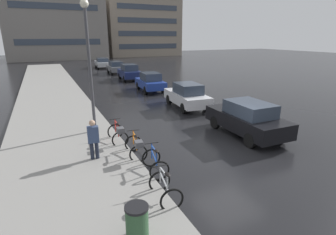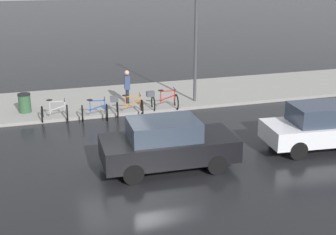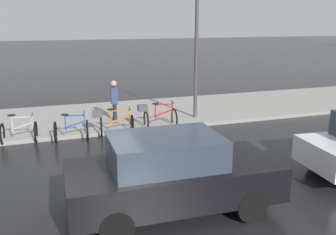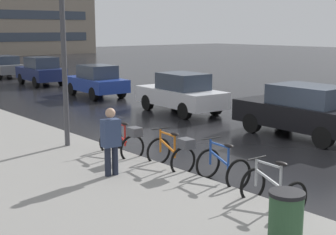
% 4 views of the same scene
% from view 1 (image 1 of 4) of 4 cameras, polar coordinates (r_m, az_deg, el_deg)
% --- Properties ---
extents(ground_plane, '(140.00, 140.00, 0.00)m').
position_cam_1_polar(ground_plane, '(10.98, 13.38, -7.65)').
color(ground_plane, black).
extents(sidewalk_kerb, '(4.80, 60.00, 0.14)m').
position_cam_1_polar(sidewalk_kerb, '(18.21, -23.32, 1.64)').
color(sidewalk_kerb, gray).
rests_on(sidewalk_kerb, ground).
extents(bicycle_nearest, '(0.78, 1.12, 0.98)m').
position_cam_1_polar(bicycle_nearest, '(7.72, -0.59, -15.26)').
color(bicycle_nearest, black).
rests_on(bicycle_nearest, ground).
extents(bicycle_second, '(0.82, 1.14, 0.96)m').
position_cam_1_polar(bicycle_second, '(9.11, -2.82, -9.82)').
color(bicycle_second, black).
rests_on(bicycle_second, ground).
extents(bicycle_third, '(0.84, 1.43, 0.96)m').
position_cam_1_polar(bicycle_third, '(10.17, -6.90, -6.30)').
color(bicycle_third, black).
rests_on(bicycle_third, ground).
extents(bicycle_farthest, '(0.79, 1.40, 1.00)m').
position_cam_1_polar(bicycle_farthest, '(11.58, -10.78, -3.45)').
color(bicycle_farthest, black).
rests_on(bicycle_farthest, ground).
extents(car_black, '(2.00, 4.33, 1.63)m').
position_cam_1_polar(car_black, '(12.94, 16.83, -0.17)').
color(car_black, black).
rests_on(car_black, ground).
extents(car_white, '(2.07, 4.22, 1.61)m').
position_cam_1_polar(car_white, '(17.35, 4.16, 4.78)').
color(car_white, silver).
rests_on(car_white, ground).
extents(car_blue, '(1.98, 3.89, 1.58)m').
position_cam_1_polar(car_blue, '(22.75, -3.87, 7.75)').
color(car_blue, navy).
rests_on(car_blue, ground).
extents(car_navy, '(1.99, 3.84, 1.68)m').
position_cam_1_polar(car_navy, '(28.91, -8.44, 9.75)').
color(car_navy, navy).
rests_on(car_navy, ground).
extents(car_grey, '(1.86, 3.86, 1.51)m').
position_cam_1_polar(car_grey, '(34.45, -11.33, 10.69)').
color(car_grey, slate).
rests_on(car_grey, ground).
extents(car_silver, '(2.19, 4.51, 1.45)m').
position_cam_1_polar(car_silver, '(40.94, -14.11, 11.47)').
color(car_silver, '#B2B5BA').
rests_on(car_silver, ground).
extents(pedestrian, '(0.42, 0.28, 1.66)m').
position_cam_1_polar(pedestrian, '(10.03, -15.92, -4.50)').
color(pedestrian, '#1E2333').
rests_on(pedestrian, ground).
extents(streetlamp, '(0.37, 0.37, 6.04)m').
position_cam_1_polar(streetlamp, '(12.50, -16.90, 13.16)').
color(streetlamp, '#424247').
rests_on(streetlamp, ground).
extents(trash_bin, '(0.54, 0.54, 0.96)m').
position_cam_1_polar(trash_bin, '(6.41, -6.74, -22.12)').
color(trash_bin, '#2D5133').
rests_on(trash_bin, ground).
extents(building_facade_main, '(18.37, 9.10, 19.44)m').
position_cam_1_polar(building_facade_main, '(59.76, -23.55, 20.94)').
color(building_facade_main, gray).
rests_on(building_facade_main, ground).
extents(building_facade_side, '(17.08, 8.93, 12.96)m').
position_cam_1_polar(building_facade_side, '(66.23, -5.71, 18.89)').
color(building_facade_side, gray).
rests_on(building_facade_side, ground).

